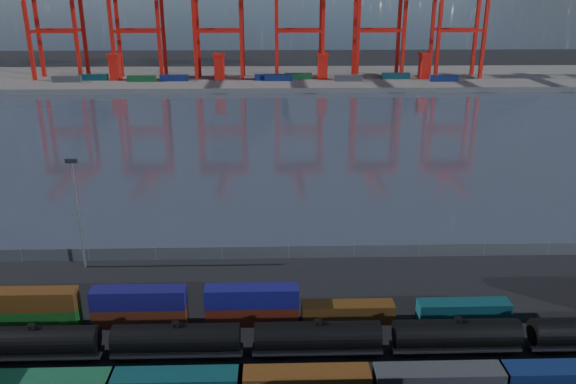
{
  "coord_description": "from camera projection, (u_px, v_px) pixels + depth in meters",
  "views": [
    {
      "loc": [
        -2.29,
        -48.89,
        38.26
      ],
      "look_at": [
        0.0,
        30.0,
        10.0
      ],
      "focal_mm": 35.0,
      "sensor_mm": 36.0,
      "label": 1
    }
  ],
  "objects": [
    {
      "name": "ground",
      "position": [
        296.0,
        377.0,
        58.97
      ],
      "size": [
        700.0,
        700.0,
        0.0
      ],
      "primitive_type": "plane",
      "color": "black",
      "rests_on": "ground"
    },
    {
      "name": "harbor_water",
      "position": [
        280.0,
        136.0,
        157.78
      ],
      "size": [
        700.0,
        700.0,
        0.0
      ],
      "primitive_type": "plane",
      "color": "#313847",
      "rests_on": "ground"
    },
    {
      "name": "far_quay",
      "position": [
        277.0,
        78.0,
        256.26
      ],
      "size": [
        700.0,
        70.0,
        2.0
      ],
      "primitive_type": "cube",
      "color": "#514F4C",
      "rests_on": "ground"
    },
    {
      "name": "container_row_mid",
      "position": [
        152.0,
        384.0,
        55.46
      ],
      "size": [
        142.49,
        2.67,
        5.68
      ],
      "color": "#393B3D",
      "rests_on": "ground"
    },
    {
      "name": "container_row_north",
      "position": [
        291.0,
        307.0,
        68.21
      ],
      "size": [
        140.53,
        2.3,
        4.89
      ],
      "color": "navy",
      "rests_on": "ground"
    },
    {
      "name": "tanker_string",
      "position": [
        247.0,
        339.0,
        61.77
      ],
      "size": [
        122.92,
        3.1,
        4.43
      ],
      "color": "black",
      "rests_on": "ground"
    },
    {
      "name": "waterfront_fence",
      "position": [
        288.0,
        252.0,
        84.98
      ],
      "size": [
        160.12,
        0.12,
        2.2
      ],
      "color": "#595B5E",
      "rests_on": "ground"
    },
    {
      "name": "yard_light_mast",
      "position": [
        78.0,
        208.0,
        79.49
      ],
      "size": [
        1.6,
        0.4,
        16.6
      ],
      "color": "slate",
      "rests_on": "ground"
    },
    {
      "name": "quay_containers",
      "position": [
        251.0,
        78.0,
        241.5
      ],
      "size": [
        172.58,
        10.99,
        2.6
      ],
      "color": "navy",
      "rests_on": "far_quay"
    },
    {
      "name": "straddle_carriers",
      "position": [
        271.0,
        66.0,
        244.48
      ],
      "size": [
        140.0,
        7.0,
        11.1
      ],
      "color": "red",
      "rests_on": "far_quay"
    }
  ]
}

